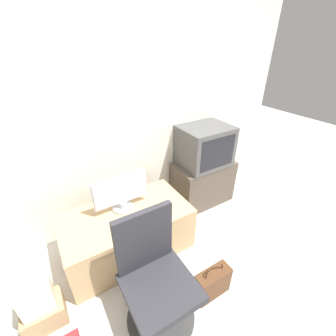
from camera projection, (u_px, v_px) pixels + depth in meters
ground_plane at (193, 291)px, 2.09m from camera, size 12.00×12.00×0.00m
wall_back at (126, 117)px, 2.41m from camera, size 4.40×0.05×2.60m
desk at (128, 232)px, 2.38m from camera, size 1.28×0.69×0.51m
side_stand at (202, 182)px, 3.11m from camera, size 0.79×0.46×0.60m
main_monitor at (121, 193)px, 2.22m from camera, size 0.56×0.21×0.39m
keyboard at (134, 220)px, 2.15m from camera, size 0.29×0.12×0.01m
mouse at (154, 214)px, 2.22m from camera, size 0.06×0.04×0.03m
crt_tv at (204, 146)px, 2.84m from camera, size 0.62×0.52×0.51m
office_chair at (156, 281)px, 1.74m from camera, size 0.56×0.56×0.98m
cardboard_box_lower at (45, 313)px, 1.81m from camera, size 0.31×0.24×0.21m
cardboard_box_upper at (36, 297)px, 1.70m from camera, size 0.23×0.18×0.26m
handbag at (212, 283)px, 1.99m from camera, size 0.33×0.13×0.40m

